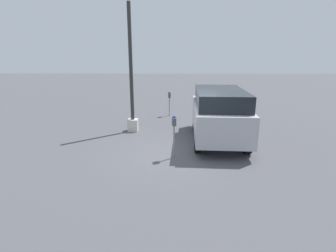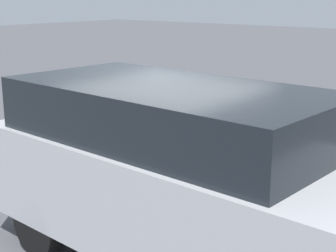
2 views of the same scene
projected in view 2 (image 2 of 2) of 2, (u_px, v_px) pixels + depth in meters
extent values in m
plane|color=#4C4C51|center=(166.00, 199.00, 7.79)|extent=(80.00, 80.00, 0.00)
cylinder|color=gray|center=(151.00, 151.00, 8.30)|extent=(0.05, 0.05, 1.14)
cube|color=#47474C|center=(151.00, 108.00, 8.13)|extent=(0.22, 0.15, 0.26)
sphere|color=navy|center=(151.00, 99.00, 8.09)|extent=(0.11, 0.11, 0.11)
cube|color=#B2B2B7|center=(176.00, 189.00, 5.68)|extent=(4.61, 2.20, 1.11)
cube|color=black|center=(169.00, 112.00, 5.54)|extent=(3.70, 2.00, 0.60)
cylinder|color=black|center=(327.00, 247.00, 5.54)|extent=(0.77, 0.28, 0.76)
cylinder|color=black|center=(142.00, 185.00, 7.35)|extent=(0.77, 0.28, 0.76)
cylinder|color=black|center=(39.00, 224.00, 6.09)|extent=(0.77, 0.28, 0.76)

